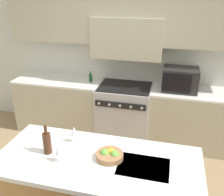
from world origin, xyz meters
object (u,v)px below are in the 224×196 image
at_px(microwave, 180,79).
at_px(wine_glass_far, 74,132).
at_px(range_stove, 124,112).
at_px(wine_bottle, 47,143).
at_px(oil_bottle_on_counter, 91,78).
at_px(fruit_bowl, 110,155).
at_px(wine_glass_near, 59,150).

relative_size(microwave, wine_glass_far, 2.99).
bearing_deg(wine_glass_far, microwave, 59.33).
bearing_deg(range_stove, wine_bottle, -100.36).
bearing_deg(wine_glass_far, wine_bottle, -127.07).
bearing_deg(oil_bottle_on_counter, wine_bottle, -82.97).
distance_m(wine_glass_far, oil_bottle_on_counter, 1.77).
bearing_deg(range_stove, oil_bottle_on_counter, 174.28).
distance_m(microwave, fruit_bowl, 1.94).
bearing_deg(microwave, fruit_bowl, -107.87).
bearing_deg(wine_glass_near, wine_glass_far, 87.83).
height_order(microwave, wine_bottle, microwave).
xyz_separation_m(wine_glass_far, oil_bottle_on_counter, (-0.41, 1.72, -0.06)).
relative_size(microwave, wine_bottle, 1.78).
relative_size(microwave, fruit_bowl, 2.08).
distance_m(range_stove, fruit_bowl, 1.91).
bearing_deg(wine_glass_near, oil_bottle_on_counter, 101.11).
distance_m(wine_glass_near, fruit_bowl, 0.45).
xyz_separation_m(wine_bottle, wine_glass_near, (0.16, -0.09, 0.01)).
bearing_deg(wine_glass_far, range_stove, 84.03).
xyz_separation_m(microwave, oil_bottle_on_counter, (-1.41, 0.04, -0.11)).
bearing_deg(wine_glass_near, microwave, 63.21).
relative_size(microwave, wine_glass_near, 2.99).
bearing_deg(oil_bottle_on_counter, wine_glass_near, -78.89).
xyz_separation_m(microwave, fruit_bowl, (-0.59, -1.84, -0.13)).
bearing_deg(oil_bottle_on_counter, fruit_bowl, -66.67).
relative_size(wine_glass_near, oil_bottle_on_counter, 1.00).
relative_size(wine_bottle, wine_glass_near, 1.68).
bearing_deg(range_stove, microwave, 1.30).
relative_size(wine_bottle, fruit_bowl, 1.17).
relative_size(range_stove, wine_bottle, 3.19).
relative_size(wine_glass_far, oil_bottle_on_counter, 1.00).
distance_m(wine_bottle, wine_glass_far, 0.28).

